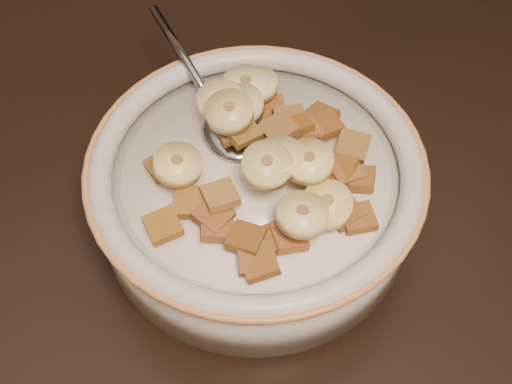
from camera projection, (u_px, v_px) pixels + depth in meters
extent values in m
cube|color=black|center=(183.00, 71.00, 0.62)|extent=(1.41, 0.92, 0.04)
cylinder|color=beige|center=(256.00, 196.00, 0.49)|extent=(0.21, 0.21, 0.05)
cylinder|color=silver|center=(256.00, 173.00, 0.47)|extent=(0.18, 0.18, 0.00)
ellipsoid|color=gray|center=(231.00, 134.00, 0.48)|extent=(0.05, 0.06, 0.01)
cube|color=brown|center=(232.00, 101.00, 0.49)|extent=(0.02, 0.02, 0.01)
cube|color=brown|center=(255.00, 258.00, 0.42)|extent=(0.02, 0.02, 0.01)
cube|color=brown|center=(246.00, 238.00, 0.42)|extent=(0.03, 0.03, 0.01)
cube|color=#9C5B24|center=(307.00, 127.00, 0.47)|extent=(0.02, 0.02, 0.01)
cube|color=brown|center=(320.00, 116.00, 0.49)|extent=(0.03, 0.03, 0.01)
cube|color=brown|center=(292.00, 227.00, 0.43)|extent=(0.03, 0.03, 0.01)
cube|color=#9C6B24|center=(163.00, 225.00, 0.43)|extent=(0.02, 0.02, 0.01)
cube|color=brown|center=(217.00, 227.00, 0.43)|extent=(0.02, 0.02, 0.01)
cube|color=brown|center=(345.00, 212.00, 0.44)|extent=(0.03, 0.02, 0.01)
cube|color=brown|center=(232.00, 130.00, 0.46)|extent=(0.02, 0.02, 0.01)
cube|color=brown|center=(257.00, 99.00, 0.49)|extent=(0.02, 0.02, 0.01)
cube|color=brown|center=(299.00, 220.00, 0.43)|extent=(0.03, 0.03, 0.01)
cube|color=brown|center=(359.00, 178.00, 0.46)|extent=(0.03, 0.03, 0.01)
cube|color=brown|center=(279.00, 237.00, 0.43)|extent=(0.02, 0.02, 0.01)
cube|color=brown|center=(222.00, 106.00, 0.48)|extent=(0.03, 0.03, 0.01)
cube|color=brown|center=(289.00, 237.00, 0.43)|extent=(0.02, 0.02, 0.01)
cube|color=brown|center=(164.00, 165.00, 0.46)|extent=(0.03, 0.03, 0.01)
cube|color=brown|center=(270.00, 110.00, 0.48)|extent=(0.02, 0.02, 0.01)
cube|color=brown|center=(213.00, 215.00, 0.43)|extent=(0.03, 0.03, 0.01)
cube|color=olive|center=(220.00, 195.00, 0.43)|extent=(0.02, 0.02, 0.01)
cube|color=#9C5A20|center=(358.00, 218.00, 0.44)|extent=(0.02, 0.02, 0.01)
cube|color=brown|center=(242.00, 131.00, 0.46)|extent=(0.03, 0.03, 0.01)
cube|color=brown|center=(260.00, 263.00, 0.42)|extent=(0.02, 0.02, 0.01)
cube|color=brown|center=(191.00, 202.00, 0.44)|extent=(0.02, 0.02, 0.01)
cube|color=brown|center=(279.00, 129.00, 0.46)|extent=(0.03, 0.03, 0.01)
cube|color=#95592F|center=(345.00, 171.00, 0.45)|extent=(0.02, 0.02, 0.01)
cube|color=brown|center=(339.00, 169.00, 0.46)|extent=(0.03, 0.03, 0.01)
cube|color=brown|center=(353.00, 146.00, 0.47)|extent=(0.03, 0.03, 0.01)
cube|color=brown|center=(310.00, 169.00, 0.45)|extent=(0.03, 0.03, 0.01)
cube|color=brown|center=(290.00, 120.00, 0.47)|extent=(0.02, 0.02, 0.01)
cube|color=brown|center=(294.00, 124.00, 0.47)|extent=(0.02, 0.02, 0.01)
cube|color=brown|center=(325.00, 125.00, 0.48)|extent=(0.02, 0.02, 0.01)
cylinder|color=#FFD783|center=(279.00, 158.00, 0.43)|extent=(0.03, 0.03, 0.01)
cylinder|color=#F7DD76|center=(308.00, 162.00, 0.43)|extent=(0.04, 0.04, 0.01)
cylinder|color=beige|center=(302.00, 215.00, 0.42)|extent=(0.04, 0.04, 0.01)
cylinder|color=#FFF082|center=(327.00, 205.00, 0.43)|extent=(0.04, 0.04, 0.02)
cylinder|color=tan|center=(267.00, 166.00, 0.43)|extent=(0.04, 0.04, 0.02)
cylinder|color=#D1BA7D|center=(230.00, 112.00, 0.45)|extent=(0.04, 0.04, 0.01)
cylinder|color=#FBD67E|center=(178.00, 164.00, 0.44)|extent=(0.04, 0.04, 0.01)
cylinder|color=#DED072|center=(255.00, 85.00, 0.48)|extent=(0.04, 0.04, 0.01)
cylinder|color=beige|center=(246.00, 85.00, 0.48)|extent=(0.03, 0.03, 0.01)
cylinder|color=beige|center=(241.00, 106.00, 0.47)|extent=(0.04, 0.04, 0.02)
cylinder|color=#F7DE87|center=(220.00, 101.00, 0.47)|extent=(0.04, 0.04, 0.01)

